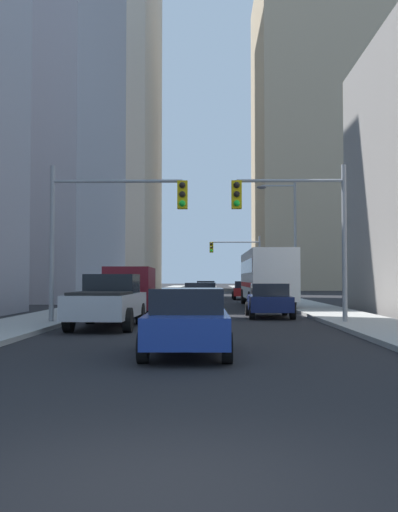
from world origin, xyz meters
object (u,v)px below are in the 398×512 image
at_px(cargo_van_maroon, 131,288).
at_px(traffic_signal_near_right, 295,216).
at_px(city_bus, 266,276).
at_px(traffic_signal_near_left, 112,215).
at_px(sedan_blue, 187,321).
at_px(sedan_white, 201,297).
at_px(sedan_navy, 269,300).
at_px(sedan_red, 244,290).
at_px(pickup_truck_silver, 108,301).
at_px(traffic_signal_far_right, 237,255).
at_px(sedan_grey, 206,289).

height_order(cargo_van_maroon, traffic_signal_near_right, traffic_signal_near_right).
relative_size(city_bus, traffic_signal_near_left, 1.92).
bearing_deg(sedan_blue, sedan_white, 89.81).
height_order(sedan_navy, sedan_white, same).
bearing_deg(sedan_navy, sedan_white, 122.03).
distance_m(sedan_white, sedan_red, 17.90).
bearing_deg(sedan_red, traffic_signal_near_left, -103.63).
distance_m(pickup_truck_silver, traffic_signal_far_right, 38.51).
distance_m(city_bus, sedan_navy, 10.48).
bearing_deg(traffic_signal_far_right, sedan_red, -89.42).
xyz_separation_m(city_bus, traffic_signal_near_left, (-7.20, -14.85, 2.18)).
height_order(city_bus, sedan_navy, city_bus).
bearing_deg(cargo_van_maroon, city_bus, 51.35).
distance_m(sedan_white, traffic_signal_far_right, 27.78).
height_order(sedan_white, traffic_signal_near_right, traffic_signal_near_right).
distance_m(cargo_van_maroon, traffic_signal_near_left, 6.44).
xyz_separation_m(city_bus, sedan_white, (-3.99, -5.40, -1.16)).
bearing_deg(sedan_red, traffic_signal_near_right, -89.41).
xyz_separation_m(cargo_van_maroon, traffic_signal_near_left, (0.05, -5.79, 2.82)).
relative_size(traffic_signal_near_left, traffic_signal_near_right, 1.00).
bearing_deg(sedan_grey, cargo_van_maroon, -97.34).
xyz_separation_m(traffic_signal_near_left, traffic_signal_far_right, (6.46, 36.83, -0.00)).
bearing_deg(sedan_grey, city_bus, -77.50).
xyz_separation_m(sedan_red, traffic_signal_far_right, (-0.10, 9.80, 3.33)).
bearing_deg(pickup_truck_silver, sedan_grey, 84.32).
bearing_deg(cargo_van_maroon, traffic_signal_near_left, -89.50).
height_order(sedan_red, traffic_signal_near_right, traffic_signal_near_right).
distance_m(city_bus, traffic_signal_far_right, 22.10).
relative_size(city_bus, sedan_white, 2.70).
bearing_deg(sedan_blue, pickup_truck_silver, 112.60).
bearing_deg(pickup_truck_silver, sedan_navy, 41.15).
height_order(city_bus, sedan_blue, city_bus).
distance_m(sedan_grey, traffic_signal_near_right, 32.54).
height_order(cargo_van_maroon, sedan_navy, cargo_van_maroon).
height_order(city_bus, traffic_signal_far_right, traffic_signal_far_right).
xyz_separation_m(sedan_navy, traffic_signal_near_left, (-6.32, -4.47, 3.34)).
xyz_separation_m(pickup_truck_silver, sedan_navy, (6.27, 5.48, -0.16)).
relative_size(sedan_grey, traffic_signal_far_right, 0.71).
bearing_deg(traffic_signal_near_right, sedan_white, 110.99).
bearing_deg(traffic_signal_near_left, cargo_van_maroon, 90.50).
xyz_separation_m(pickup_truck_silver, traffic_signal_near_left, (-0.05, 1.01, 3.17)).
bearing_deg(sedan_white, traffic_signal_near_right, -69.01).
height_order(city_bus, sedan_white, city_bus).
bearing_deg(sedan_red, sedan_white, -100.77).
bearing_deg(cargo_van_maroon, pickup_truck_silver, -89.15).
bearing_deg(traffic_signal_near_left, sedan_red, 76.37).
bearing_deg(sedan_navy, sedan_grey, 96.12).
height_order(sedan_white, traffic_signal_far_right, traffic_signal_far_right).
relative_size(cargo_van_maroon, sedan_blue, 1.25).
height_order(city_bus, traffic_signal_near_left, traffic_signal_near_left).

